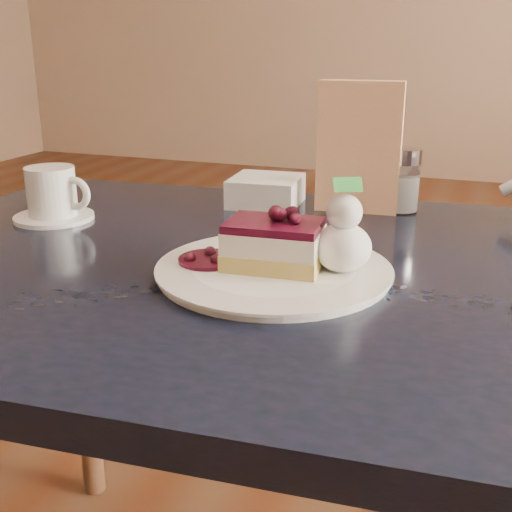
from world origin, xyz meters
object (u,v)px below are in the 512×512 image
(dessert_plate, at_px, (274,271))
(cheesecake_slice, at_px, (274,245))
(main_table, at_px, (282,316))
(coffee_set, at_px, (53,196))

(dessert_plate, bearing_deg, cheesecake_slice, 0.00)
(main_table, distance_m, coffee_set, 0.47)
(main_table, distance_m, dessert_plate, 0.10)
(main_table, bearing_deg, cheesecake_slice, -90.00)
(main_table, xyz_separation_m, coffee_set, (-0.45, 0.08, 0.13))
(cheesecake_slice, bearing_deg, main_table, 90.00)
(coffee_set, bearing_deg, dessert_plate, -16.43)
(dessert_plate, xyz_separation_m, coffee_set, (-0.45, 0.13, 0.04))
(dessert_plate, distance_m, coffee_set, 0.47)
(cheesecake_slice, bearing_deg, dessert_plate, 175.84)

